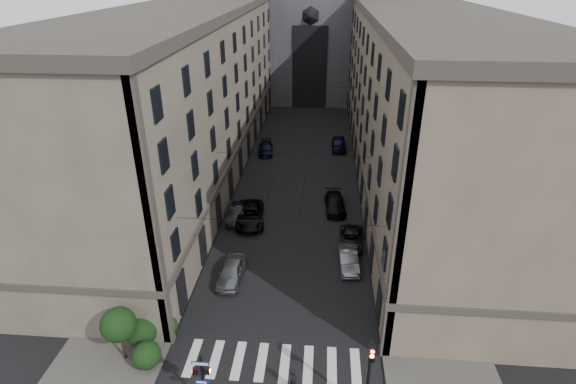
% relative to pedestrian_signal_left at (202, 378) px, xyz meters
% --- Properties ---
extents(sidewalk_left, '(7.00, 80.00, 0.15)m').
position_rel_pedestrian_signal_left_xyz_m(sidewalk_left, '(-6.99, 34.50, -2.25)').
color(sidewalk_left, '#383533').
rests_on(sidewalk_left, ground).
extents(sidewalk_right, '(7.00, 80.00, 0.15)m').
position_rel_pedestrian_signal_left_xyz_m(sidewalk_right, '(14.01, 34.50, -2.25)').
color(sidewalk_right, '#383533').
rests_on(sidewalk_right, ground).
extents(zebra_crossing, '(11.00, 3.20, 0.01)m').
position_rel_pedestrian_signal_left_xyz_m(zebra_crossing, '(3.51, 3.50, -2.32)').
color(zebra_crossing, beige).
rests_on(zebra_crossing, ground).
extents(building_left, '(13.60, 60.60, 18.85)m').
position_rel_pedestrian_signal_left_xyz_m(building_left, '(-9.93, 34.50, 7.02)').
color(building_left, '#50493D').
rests_on(building_left, ground).
extents(building_right, '(13.60, 60.60, 18.85)m').
position_rel_pedestrian_signal_left_xyz_m(building_right, '(16.96, 34.50, 7.02)').
color(building_right, brown).
rests_on(building_right, ground).
extents(pedestrian_signal_left, '(1.02, 0.38, 4.00)m').
position_rel_pedestrian_signal_left_xyz_m(pedestrian_signal_left, '(0.00, 0.00, 0.00)').
color(pedestrian_signal_left, black).
rests_on(pedestrian_signal_left, ground).
extents(traffic_light_right, '(0.34, 0.50, 5.20)m').
position_rel_pedestrian_signal_left_xyz_m(traffic_light_right, '(9.11, 0.42, 0.97)').
color(traffic_light_right, black).
rests_on(traffic_light_right, ground).
extents(shrub_cluster, '(3.90, 4.40, 3.90)m').
position_rel_pedestrian_signal_left_xyz_m(shrub_cluster, '(-5.21, 3.50, -0.52)').
color(shrub_cluster, black).
rests_on(shrub_cluster, sidewalk_left).
extents(tram_wires, '(14.00, 60.00, 0.43)m').
position_rel_pedestrian_signal_left_xyz_m(tram_wires, '(3.51, 34.13, 4.93)').
color(tram_wires, black).
rests_on(tram_wires, ground).
extents(car_left_near, '(2.03, 4.61, 1.54)m').
position_rel_pedestrian_signal_left_xyz_m(car_left_near, '(-0.75, 11.73, -1.55)').
color(car_left_near, slate).
rests_on(car_left_near, ground).
extents(car_left_midnear, '(1.57, 4.38, 1.44)m').
position_rel_pedestrian_signal_left_xyz_m(car_left_midnear, '(-2.04, 21.29, -1.60)').
color(car_left_midnear, black).
rests_on(car_left_midnear, ground).
extents(car_left_midfar, '(3.41, 6.11, 1.61)m').
position_rel_pedestrian_signal_left_xyz_m(car_left_midfar, '(-0.69, 20.97, -1.51)').
color(car_left_midfar, black).
rests_on(car_left_midfar, ground).
extents(car_left_far, '(2.40, 4.84, 1.35)m').
position_rel_pedestrian_signal_left_xyz_m(car_left_far, '(-1.44, 39.53, -1.65)').
color(car_left_far, black).
rests_on(car_left_far, ground).
extents(car_right_near, '(1.82, 4.39, 1.41)m').
position_rel_pedestrian_signal_left_xyz_m(car_right_near, '(8.68, 14.34, -1.62)').
color(car_right_near, slate).
rests_on(car_right_near, ground).
extents(car_right_midnear, '(2.51, 4.79, 1.29)m').
position_rel_pedestrian_signal_left_xyz_m(car_right_midnear, '(9.04, 17.66, -1.68)').
color(car_right_midnear, black).
rests_on(car_right_midnear, ground).
extents(car_right_midfar, '(2.37, 5.08, 1.44)m').
position_rel_pedestrian_signal_left_xyz_m(car_right_midfar, '(7.71, 24.17, -1.60)').
color(car_right_midfar, black).
rests_on(car_right_midfar, ground).
extents(car_right_far, '(1.96, 4.79, 1.63)m').
position_rel_pedestrian_signal_left_xyz_m(car_right_far, '(8.46, 41.72, -1.51)').
color(car_right_far, black).
rests_on(car_right_far, ground).
extents(pedestrian, '(0.41, 0.62, 1.70)m').
position_rel_pedestrian_signal_left_xyz_m(pedestrian, '(4.96, 1.50, -1.47)').
color(pedestrian, black).
rests_on(pedestrian, ground).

